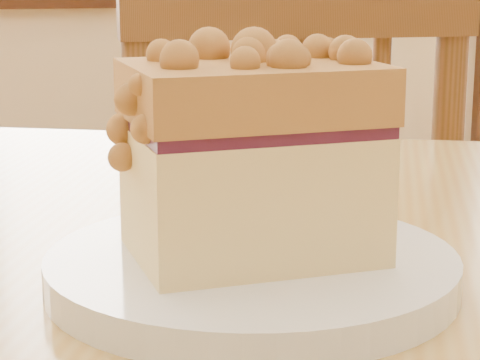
% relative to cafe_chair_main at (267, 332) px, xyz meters
% --- Properties ---
extents(cafe_chair_main, '(0.42, 0.42, 0.91)m').
position_rel_cafe_chair_main_xyz_m(cafe_chair_main, '(0.00, 0.00, 0.00)').
color(cafe_chair_main, brown).
rests_on(cafe_chair_main, ground).
extents(plate, '(0.22, 0.22, 0.02)m').
position_rel_cafe_chair_main_xyz_m(plate, '(-0.16, -0.61, 0.30)').
color(plate, white).
rests_on(plate, cafe_table_main).
extents(cake_slice, '(0.14, 0.11, 0.12)m').
position_rel_cafe_chair_main_xyz_m(cake_slice, '(-0.16, -0.61, 0.36)').
color(cake_slice, '#E3D280').
rests_on(cake_slice, plate).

